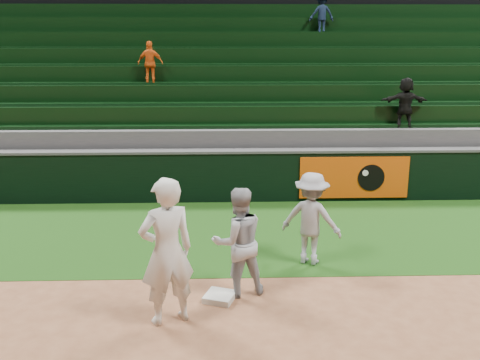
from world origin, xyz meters
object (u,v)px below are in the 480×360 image
(first_baseman, at_px, (167,252))
(base_coach, at_px, (311,219))
(baserunner, at_px, (238,242))
(first_base, at_px, (220,297))

(first_baseman, bearing_deg, base_coach, -164.47)
(baserunner, relative_size, base_coach, 1.05)
(first_baseman, distance_m, baserunner, 1.30)
(baserunner, bearing_deg, first_baseman, 23.26)
(baserunner, xyz_separation_m, base_coach, (1.29, 1.09, -0.03))
(baserunner, distance_m, base_coach, 1.69)
(base_coach, bearing_deg, first_baseman, 64.16)
(first_base, xyz_separation_m, first_baseman, (-0.70, -0.60, 1.00))
(first_base, xyz_separation_m, baserunner, (0.29, 0.22, 0.80))
(first_base, height_order, base_coach, base_coach)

